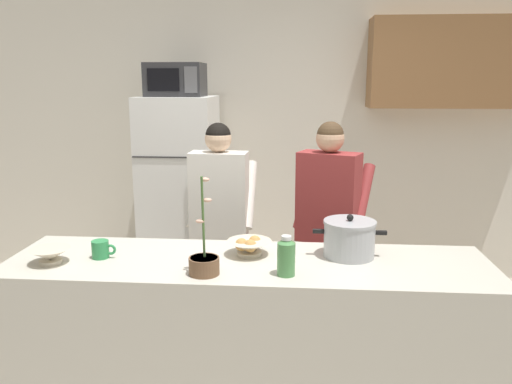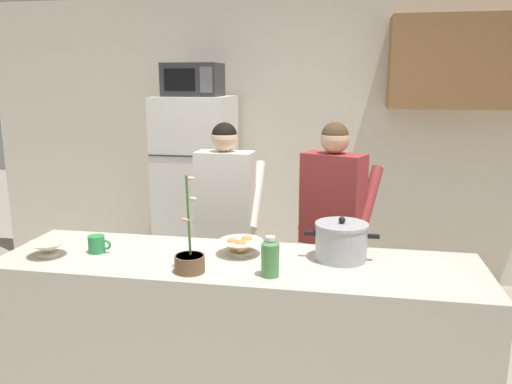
{
  "view_description": "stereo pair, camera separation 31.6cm",
  "coord_description": "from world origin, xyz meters",
  "px_view_note": "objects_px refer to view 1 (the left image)",
  "views": [
    {
      "loc": [
        0.25,
        -2.53,
        1.85
      ],
      "look_at": [
        0.0,
        0.55,
        1.17
      ],
      "focal_mm": 35.73,
      "sensor_mm": 36.0,
      "label": 1
    },
    {
      "loc": [
        0.56,
        -2.48,
        1.85
      ],
      "look_at": [
        0.0,
        0.55,
        1.17
      ],
      "focal_mm": 35.73,
      "sensor_mm": 36.0,
      "label": 2
    }
  ],
  "objects_px": {
    "refrigerator": "(180,194)",
    "potted_orchid": "(204,262)",
    "person_by_sink": "(328,211)",
    "bottle_near_edge": "(286,256)",
    "microwave": "(176,80)",
    "coffee_mug": "(101,249)",
    "bread_bowl": "(249,246)",
    "empty_bowl": "(50,255)",
    "person_near_pot": "(220,208)",
    "cooking_pot": "(349,238)"
  },
  "relations": [
    {
      "from": "coffee_mug",
      "to": "bottle_near_edge",
      "type": "distance_m",
      "value": 1.01
    },
    {
      "from": "coffee_mug",
      "to": "bread_bowl",
      "type": "xyz_separation_m",
      "value": [
        0.78,
        0.11,
        0.0
      ]
    },
    {
      "from": "bottle_near_edge",
      "to": "empty_bowl",
      "type": "bearing_deg",
      "value": 176.89
    },
    {
      "from": "cooking_pot",
      "to": "potted_orchid",
      "type": "bearing_deg",
      "value": -156.46
    },
    {
      "from": "cooking_pot",
      "to": "empty_bowl",
      "type": "distance_m",
      "value": 1.57
    },
    {
      "from": "empty_bowl",
      "to": "bottle_near_edge",
      "type": "relative_size",
      "value": 1.04
    },
    {
      "from": "cooking_pot",
      "to": "person_by_sink",
      "type": "bearing_deg",
      "value": 95.25
    },
    {
      "from": "person_near_pot",
      "to": "cooking_pot",
      "type": "height_order",
      "value": "person_near_pot"
    },
    {
      "from": "person_near_pot",
      "to": "empty_bowl",
      "type": "relative_size",
      "value": 7.54
    },
    {
      "from": "person_near_pot",
      "to": "coffee_mug",
      "type": "height_order",
      "value": "person_near_pot"
    },
    {
      "from": "coffee_mug",
      "to": "microwave",
      "type": "bearing_deg",
      "value": 90.1
    },
    {
      "from": "empty_bowl",
      "to": "bottle_near_edge",
      "type": "distance_m",
      "value": 1.22
    },
    {
      "from": "refrigerator",
      "to": "cooking_pot",
      "type": "bearing_deg",
      "value": -52.68
    },
    {
      "from": "bread_bowl",
      "to": "potted_orchid",
      "type": "height_order",
      "value": "potted_orchid"
    },
    {
      "from": "bread_bowl",
      "to": "potted_orchid",
      "type": "distance_m",
      "value": 0.35
    },
    {
      "from": "person_by_sink",
      "to": "bottle_near_edge",
      "type": "distance_m",
      "value": 1.07
    },
    {
      "from": "coffee_mug",
      "to": "potted_orchid",
      "type": "height_order",
      "value": "potted_orchid"
    },
    {
      "from": "refrigerator",
      "to": "bread_bowl",
      "type": "distance_m",
      "value": 1.93
    },
    {
      "from": "cooking_pot",
      "to": "empty_bowl",
      "type": "xyz_separation_m",
      "value": [
        -1.55,
        -0.23,
        -0.05
      ]
    },
    {
      "from": "potted_orchid",
      "to": "cooking_pot",
      "type": "bearing_deg",
      "value": 23.54
    },
    {
      "from": "refrigerator",
      "to": "person_by_sink",
      "type": "height_order",
      "value": "refrigerator"
    },
    {
      "from": "bottle_near_edge",
      "to": "potted_orchid",
      "type": "distance_m",
      "value": 0.4
    },
    {
      "from": "bread_bowl",
      "to": "person_near_pot",
      "type": "bearing_deg",
      "value": 108.87
    },
    {
      "from": "person_by_sink",
      "to": "potted_orchid",
      "type": "relative_size",
      "value": 3.24
    },
    {
      "from": "microwave",
      "to": "person_by_sink",
      "type": "distance_m",
      "value": 1.82
    },
    {
      "from": "microwave",
      "to": "person_by_sink",
      "type": "xyz_separation_m",
      "value": [
        1.26,
        -0.98,
        -0.87
      ]
    },
    {
      "from": "refrigerator",
      "to": "microwave",
      "type": "bearing_deg",
      "value": -89.93
    },
    {
      "from": "bread_bowl",
      "to": "cooking_pot",
      "type": "bearing_deg",
      "value": 2.48
    },
    {
      "from": "refrigerator",
      "to": "bottle_near_edge",
      "type": "distance_m",
      "value": 2.27
    },
    {
      "from": "microwave",
      "to": "person_by_sink",
      "type": "height_order",
      "value": "microwave"
    },
    {
      "from": "cooking_pot",
      "to": "bread_bowl",
      "type": "distance_m",
      "value": 0.54
    },
    {
      "from": "person_by_sink",
      "to": "person_near_pot",
      "type": "bearing_deg",
      "value": 174.01
    },
    {
      "from": "coffee_mug",
      "to": "bread_bowl",
      "type": "bearing_deg",
      "value": 7.88
    },
    {
      "from": "person_by_sink",
      "to": "bottle_near_edge",
      "type": "xyz_separation_m",
      "value": [
        -0.26,
        -1.03,
        0.03
      ]
    },
    {
      "from": "microwave",
      "to": "coffee_mug",
      "type": "relative_size",
      "value": 3.66
    },
    {
      "from": "cooking_pot",
      "to": "microwave",
      "type": "bearing_deg",
      "value": 127.67
    },
    {
      "from": "refrigerator",
      "to": "empty_bowl",
      "type": "relative_size",
      "value": 8.24
    },
    {
      "from": "microwave",
      "to": "person_near_pot",
      "type": "xyz_separation_m",
      "value": [
        0.5,
        -0.9,
        -0.89
      ]
    },
    {
      "from": "refrigerator",
      "to": "person_near_pot",
      "type": "relative_size",
      "value": 1.09
    },
    {
      "from": "cooking_pot",
      "to": "potted_orchid",
      "type": "relative_size",
      "value": 0.8
    },
    {
      "from": "cooking_pot",
      "to": "potted_orchid",
      "type": "height_order",
      "value": "potted_orchid"
    },
    {
      "from": "person_near_pot",
      "to": "coffee_mug",
      "type": "relative_size",
      "value": 11.97
    },
    {
      "from": "refrigerator",
      "to": "microwave",
      "type": "relative_size",
      "value": 3.57
    },
    {
      "from": "refrigerator",
      "to": "potted_orchid",
      "type": "relative_size",
      "value": 3.5
    },
    {
      "from": "microwave",
      "to": "bread_bowl",
      "type": "relative_size",
      "value": 1.97
    },
    {
      "from": "person_near_pot",
      "to": "empty_bowl",
      "type": "distance_m",
      "value": 1.27
    },
    {
      "from": "bottle_near_edge",
      "to": "coffee_mug",
      "type": "bearing_deg",
      "value": 170.34
    },
    {
      "from": "refrigerator",
      "to": "bottle_near_edge",
      "type": "height_order",
      "value": "refrigerator"
    },
    {
      "from": "microwave",
      "to": "person_near_pot",
      "type": "height_order",
      "value": "microwave"
    },
    {
      "from": "microwave",
      "to": "bottle_near_edge",
      "type": "height_order",
      "value": "microwave"
    }
  ]
}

